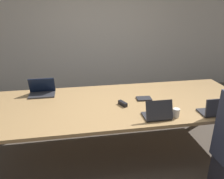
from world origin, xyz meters
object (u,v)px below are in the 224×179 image
object	(u,v)px
laptop_near_right	(216,110)
laptop_near_midright	(158,113)
laptop_far_left	(42,90)
cup_near_midright	(176,113)
stapler	(123,104)

from	to	relation	value
laptop_near_right	laptop_near_midright	distance (m)	0.71
laptop_far_left	laptop_near_midright	size ratio (longest dim) A/B	1.19
laptop_near_right	laptop_near_midright	bearing A→B (deg)	-2.67
laptop_near_right	cup_near_midright	size ratio (longest dim) A/B	3.19
stapler	laptop_near_midright	bearing A→B (deg)	-76.66
laptop_far_left	laptop_near_midright	bearing A→B (deg)	-34.58
cup_near_midright	stapler	xyz separation A→B (m)	(-0.54, 0.41, -0.03)
cup_near_midright	stapler	distance (m)	0.68
laptop_near_right	cup_near_midright	xyz separation A→B (m)	(-0.48, 0.03, -0.01)
laptop_far_left	laptop_near_right	xyz separation A→B (m)	(2.10, -0.99, -0.00)
laptop_near_midright	laptop_far_left	bearing A→B (deg)	-34.58
laptop_near_midright	stapler	distance (m)	0.51
stapler	cup_near_midright	bearing A→B (deg)	-61.64
stapler	laptop_near_right	bearing A→B (deg)	-47.97
cup_near_midright	laptop_near_right	bearing A→B (deg)	-3.61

